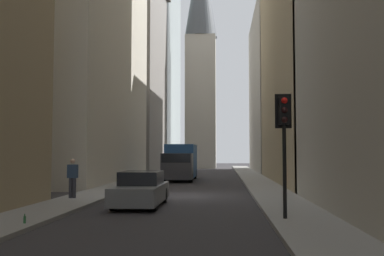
{
  "coord_description": "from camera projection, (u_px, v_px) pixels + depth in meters",
  "views": [
    {
      "loc": [
        -21.73,
        -1.97,
        2.18
      ],
      "look_at": [
        8.41,
        0.22,
        3.94
      ],
      "focal_mm": 39.91,
      "sensor_mm": 36.0,
      "label": 1
    }
  ],
  "objects": [
    {
      "name": "ground_plane",
      "position": [
        184.0,
        196.0,
        21.65
      ],
      "size": [
        135.0,
        135.0,
        0.0
      ],
      "primitive_type": "plane",
      "color": "#302D30"
    },
    {
      "name": "sidewalk_right",
      "position": [
        98.0,
        194.0,
        21.98
      ],
      "size": [
        90.0,
        2.2,
        0.14
      ],
      "primitive_type": "cube",
      "color": "gray",
      "rests_on": "ground_plane"
    },
    {
      "name": "sidewalk_left",
      "position": [
        274.0,
        195.0,
        21.33
      ],
      "size": [
        90.0,
        2.2,
        0.14
      ],
      "primitive_type": "cube",
      "color": "gray",
      "rests_on": "ground_plane"
    },
    {
      "name": "building_left_far",
      "position": [
        297.0,
        92.0,
        49.79
      ],
      "size": [
        17.54,
        10.0,
        18.5
      ],
      "color": "#A8A091",
      "rests_on": "ground_plane"
    },
    {
      "name": "building_right_midfar",
      "position": [
        64.0,
        37.0,
        33.76
      ],
      "size": [
        18.45,
        10.0,
        22.76
      ],
      "color": "beige",
      "rests_on": "ground_plane"
    },
    {
      "name": "building_right_far",
      "position": [
        119.0,
        61.0,
        51.76
      ],
      "size": [
        13.78,
        10.5,
        26.51
      ],
      "color": "gray",
      "rests_on": "ground_plane"
    },
    {
      "name": "church_spire",
      "position": [
        201.0,
        46.0,
        61.25
      ],
      "size": [
        4.68,
        4.68,
        33.51
      ],
      "color": "#B7B2A5",
      "rests_on": "ground_plane"
    },
    {
      "name": "delivery_truck",
      "position": [
        180.0,
        162.0,
        33.71
      ],
      "size": [
        6.46,
        2.25,
        2.84
      ],
      "color": "#285699",
      "rests_on": "ground_plane"
    },
    {
      "name": "hatchback_grey",
      "position": [
        141.0,
        190.0,
        17.47
      ],
      "size": [
        4.3,
        1.78,
        1.42
      ],
      "color": "slate",
      "rests_on": "ground_plane"
    },
    {
      "name": "traffic_light_foreground",
      "position": [
        284.0,
        126.0,
        13.43
      ],
      "size": [
        0.43,
        0.52,
        3.92
      ],
      "color": "black",
      "rests_on": "sidewalk_left"
    },
    {
      "name": "pedestrian",
      "position": [
        73.0,
        177.0,
        19.29
      ],
      "size": [
        0.26,
        0.44,
        1.77
      ],
      "color": "#33333D",
      "rests_on": "sidewalk_right"
    },
    {
      "name": "discarded_bottle",
      "position": [
        25.0,
        219.0,
        12.37
      ],
      "size": [
        0.07,
        0.07,
        0.27
      ],
      "color": "#236033",
      "rests_on": "sidewalk_right"
    }
  ]
}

